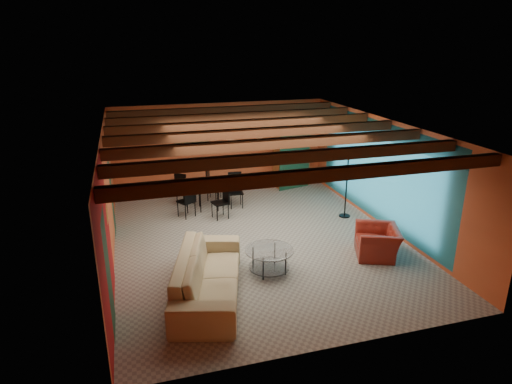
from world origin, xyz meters
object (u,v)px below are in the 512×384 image
object	(u,v)px
sofa	(208,275)
potted_plant	(292,121)
coffee_table	(269,261)
floor_lamp	(347,184)
armchair	(377,242)
vase	(207,172)
dining_table	(208,192)
armoire	(291,157)

from	to	relation	value
sofa	potted_plant	world-z (taller)	potted_plant
coffee_table	floor_lamp	xyz separation A→B (m)	(2.86, 2.28, 0.66)
sofa	potted_plant	size ratio (longest dim) A/B	5.96
sofa	armchair	bearing A→B (deg)	-66.35
potted_plant	vase	size ratio (longest dim) A/B	2.62
dining_table	armoire	distance (m)	3.24
armchair	vase	xyz separation A→B (m)	(-3.01, 3.83, 0.75)
armoire	vase	world-z (taller)	armoire
coffee_table	vase	size ratio (longest dim) A/B	5.50
sofa	potted_plant	xyz separation A→B (m)	(3.75, 5.67, 1.70)
potted_plant	floor_lamp	bearing A→B (deg)	-81.13
dining_table	vase	world-z (taller)	vase
dining_table	vase	xyz separation A→B (m)	(0.00, 0.00, 0.58)
coffee_table	potted_plant	distance (m)	6.00
armchair	potted_plant	size ratio (longest dim) A/B	2.12
coffee_table	dining_table	size ratio (longest dim) A/B	0.52
sofa	coffee_table	size ratio (longest dim) A/B	2.84
vase	armchair	bearing A→B (deg)	-51.83
floor_lamp	dining_table	bearing A→B (deg)	154.97
sofa	coffee_table	distance (m)	1.44
coffee_table	potted_plant	size ratio (longest dim) A/B	2.10
coffee_table	dining_table	world-z (taller)	dining_table
dining_table	vase	distance (m)	0.58
floor_lamp	vase	world-z (taller)	floor_lamp
armchair	potted_plant	distance (m)	5.43
armchair	coffee_table	xyz separation A→B (m)	(-2.49, -0.03, -0.07)
coffee_table	floor_lamp	size ratio (longest dim) A/B	0.54
floor_lamp	armoire	bearing A→B (deg)	98.87
armoire	potted_plant	world-z (taller)	potted_plant
armoire	potted_plant	distance (m)	1.17
armchair	coffee_table	bearing A→B (deg)	-67.44
dining_table	potted_plant	distance (m)	3.59
sofa	floor_lamp	world-z (taller)	floor_lamp
coffee_table	potted_plant	world-z (taller)	potted_plant
dining_table	armoire	xyz separation A→B (m)	(2.93, 1.30, 0.44)
sofa	potted_plant	distance (m)	7.00
armchair	coffee_table	size ratio (longest dim) A/B	1.01
potted_plant	vase	bearing A→B (deg)	-156.02
armchair	armoire	size ratio (longest dim) A/B	0.53
dining_table	armoire	world-z (taller)	armoire
potted_plant	coffee_table	bearing A→B (deg)	-115.03
potted_plant	vase	world-z (taller)	potted_plant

